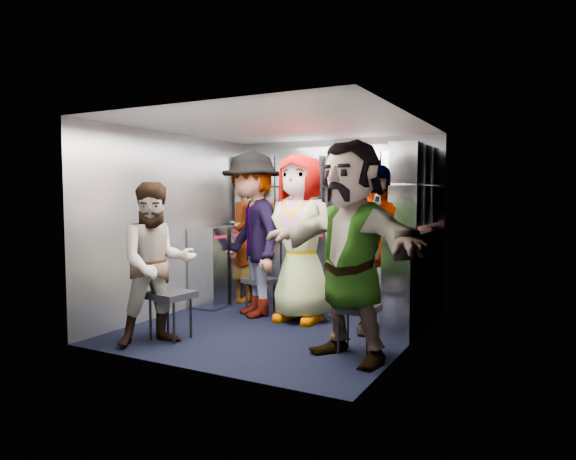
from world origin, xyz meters
The scene contains 29 objects.
floor centered at (0.00, 0.00, 0.00)m, with size 3.00×3.00×0.00m, color black.
wall_back centered at (0.00, 1.50, 1.05)m, with size 2.80×0.04×2.10m, color gray.
wall_left centered at (-1.40, 0.00, 1.05)m, with size 0.04×3.00×2.10m, color gray.
wall_right centered at (1.40, 0.00, 1.05)m, with size 0.04×3.00×2.10m, color gray.
ceiling centered at (0.00, 0.00, 2.10)m, with size 2.80×3.00×0.02m, color silver.
cart_bank_back centered at (0.00, 1.29, 0.49)m, with size 2.68×0.38×0.99m, color #A5A9B6.
cart_bank_left centered at (-1.19, 0.56, 0.49)m, with size 0.38×0.76×0.99m, color #A5A9B6.
counter centered at (0.00, 1.29, 1.01)m, with size 2.68×0.42×0.03m, color #B0B3B8.
locker_bank_back centered at (0.00, 1.35, 1.49)m, with size 2.68×0.28×0.82m, color #A5A9B6.
locker_bank_right centered at (1.25, 0.70, 1.49)m, with size 0.28×1.00×0.82m, color #A5A9B6.
right_cabinet centered at (1.25, 0.60, 0.50)m, with size 0.28×1.20×1.00m, color #A5A9B6.
coffee_niche centered at (0.18, 1.41, 1.47)m, with size 0.46×0.16×0.84m, color black, non-canonical shape.
red_latch_strip centered at (0.00, 1.09, 0.88)m, with size 2.60×0.02×0.03m, color maroon.
jump_seat_near_left centered at (-0.69, -0.90, 0.41)m, with size 0.43×0.41×0.46m.
jump_seat_mid_left centered at (-0.50, 0.47, 0.36)m, with size 0.42×0.41×0.40m.
jump_seat_center centered at (0.09, 0.51, 0.40)m, with size 0.41×0.39×0.45m.
jump_seat_mid_right centered at (0.99, 0.41, 0.41)m, with size 0.42×0.40×0.46m.
jump_seat_near_right centered at (1.05, -0.47, 0.37)m, with size 0.37×0.35×0.42m.
attendant_standing centered at (-1.05, 0.94, 0.81)m, with size 0.59×0.39×1.63m, color black.
attendant_arc_a centered at (-0.69, -1.08, 0.75)m, with size 0.73×0.57×1.51m, color black.
attendant_arc_b centered at (-0.50, 0.29, 0.93)m, with size 1.21×0.69×1.87m, color black.
attendant_arc_c centered at (0.09, 0.33, 0.91)m, with size 0.89×0.58×1.83m, color black.
attendant_arc_d centered at (0.99, 0.23, 0.84)m, with size 0.99×0.41×1.69m, color black.
attendant_arc_e centered at (1.05, -0.65, 0.93)m, with size 1.72×0.55×1.85m, color black.
bottle_left centered at (-1.00, 1.24, 1.15)m, with size 0.06×0.06×0.24m, color white.
bottle_mid centered at (-0.46, 1.24, 1.14)m, with size 0.06×0.06×0.23m, color white.
bottle_right centered at (0.57, 1.24, 1.15)m, with size 0.07×0.07×0.23m, color white.
cup_left centered at (-1.09, 1.23, 1.08)m, with size 0.07×0.07×0.10m, color beige.
cup_right centered at (0.91, 1.23, 1.07)m, with size 0.09×0.09×0.09m, color beige.
Camera 1 is at (2.58, -4.67, 1.39)m, focal length 32.00 mm.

